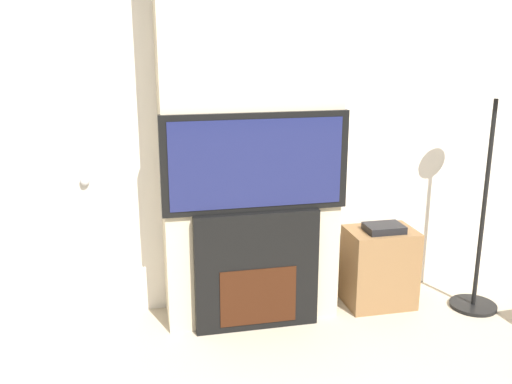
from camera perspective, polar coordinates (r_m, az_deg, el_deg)
wall_back at (r=3.88m, az=-1.31°, el=7.65°), size 6.00×0.06×2.70m
chimney_breast at (r=3.67m, az=-0.64°, el=7.19°), size 1.14×0.38×2.70m
fireplace at (r=3.75m, az=0.00°, el=-7.80°), size 0.81×0.15×0.80m
television at (r=3.53m, az=0.01°, el=2.93°), size 1.18×0.07×0.63m
floor_lamp at (r=4.13m, az=22.06°, el=0.72°), size 0.32×0.32×1.59m
media_stand at (r=4.18m, az=12.25°, el=-7.27°), size 0.47×0.34×0.61m
entry_door at (r=3.87m, az=-21.57°, el=1.52°), size 0.94×0.09×2.04m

